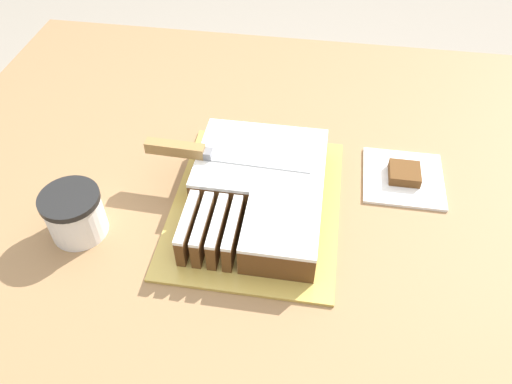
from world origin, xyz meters
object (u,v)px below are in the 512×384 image
cake_board (256,205)px  brownie (404,173)px  coffee_cup (75,214)px  cake (260,189)px  knife (191,151)px

cake_board → brownie: brownie is taller
coffee_cup → cake_board: bearing=19.5°
cake → coffee_cup: coffee_cup is taller
cake_board → cake: (0.01, 0.01, 0.03)m
coffee_cup → knife: bearing=41.8°
knife → brownie: 0.41m
cake_board → cake: size_ratio=1.22×
knife → brownie: (0.40, 0.07, -0.06)m
cake_board → brownie: 0.29m
knife → coffee_cup: knife is taller
cake_board → coffee_cup: (-0.29, -0.10, 0.04)m
knife → brownie: knife is taller
cake → knife: knife is taller
cake_board → knife: size_ratio=1.25×
knife → cake: bearing=-13.4°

